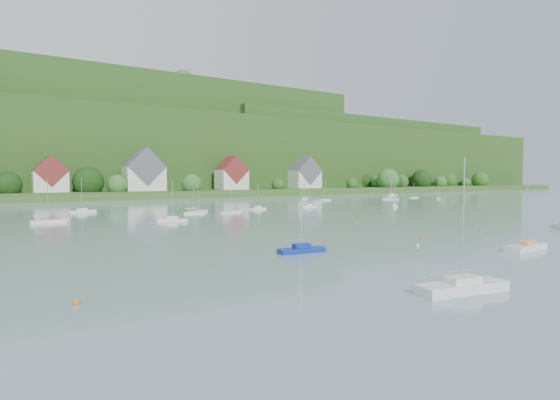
# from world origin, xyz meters

# --- Properties ---
(far_shore_strip) EXTENTS (600.00, 60.00, 3.00)m
(far_shore_strip) POSITION_xyz_m (0.00, 200.00, 1.50)
(far_shore_strip) COLOR #244A1B
(far_shore_strip) RESTS_ON ground
(forested_ridge) EXTENTS (620.00, 181.22, 69.89)m
(forested_ridge) POSITION_xyz_m (0.39, 268.57, 22.89)
(forested_ridge) COLOR #204516
(forested_ridge) RESTS_ON ground
(village_building_1) EXTENTS (12.00, 9.36, 14.00)m
(village_building_1) POSITION_xyz_m (-30.00, 189.00, 8.75)
(village_building_1) COLOR silver
(village_building_1) RESTS_ON far_shore_strip
(village_building_2) EXTENTS (16.00, 11.44, 18.00)m
(village_building_2) POSITION_xyz_m (5.00, 188.00, 10.27)
(village_building_2) COLOR silver
(village_building_2) RESTS_ON far_shore_strip
(village_building_3) EXTENTS (13.00, 10.40, 15.50)m
(village_building_3) POSITION_xyz_m (45.00, 186.00, 9.43)
(village_building_3) COLOR silver
(village_building_3) RESTS_ON far_shore_strip
(village_building_4) EXTENTS (15.00, 10.40, 16.50)m
(village_building_4) POSITION_xyz_m (90.00, 190.00, 9.59)
(village_building_4) COLOR silver
(village_building_4) RESTS_ON far_shore_strip
(near_sailboat_0) EXTENTS (7.68, 3.37, 10.03)m
(near_sailboat_0) POSITION_xyz_m (-21.17, 18.95, 0.50)
(near_sailboat_0) COLOR white
(near_sailboat_0) RESTS_ON ground
(near_sailboat_1) EXTENTS (5.70, 2.20, 7.50)m
(near_sailboat_1) POSITION_xyz_m (-20.73, 39.91, 0.42)
(near_sailboat_1) COLOR navy
(near_sailboat_1) RESTS_ON ground
(near_sailboat_2) EXTENTS (6.90, 2.32, 9.17)m
(near_sailboat_2) POSITION_xyz_m (2.44, 26.88, 0.47)
(near_sailboat_2) COLOR white
(near_sailboat_2) RESTS_ON ground
(mooring_buoy_0) EXTENTS (0.43, 0.43, 0.43)m
(mooring_buoy_0) POSITION_xyz_m (0.25, 40.27, 0.00)
(mooring_buoy_0) COLOR orange
(mooring_buoy_0) RESTS_ON ground
(mooring_buoy_1) EXTENTS (0.40, 0.40, 0.40)m
(mooring_buoy_1) POSITION_xyz_m (-5.78, 35.93, 0.00)
(mooring_buoy_1) COLOR white
(mooring_buoy_1) RESTS_ON ground
(mooring_buoy_2) EXTENTS (0.46, 0.46, 0.46)m
(mooring_buoy_2) POSITION_xyz_m (15.68, 41.28, 0.00)
(mooring_buoy_2) COLOR orange
(mooring_buoy_2) RESTS_ON ground
(mooring_buoy_3) EXTENTS (0.50, 0.50, 0.50)m
(mooring_buoy_3) POSITION_xyz_m (8.43, 62.39, 0.00)
(mooring_buoy_3) COLOR orange
(mooring_buoy_3) RESTS_ON ground
(mooring_buoy_5) EXTENTS (0.47, 0.47, 0.47)m
(mooring_buoy_5) POSITION_xyz_m (-45.72, 31.23, 0.00)
(mooring_buoy_5) COLOR orange
(mooring_buoy_5) RESTS_ON ground
(far_sailboat_cluster) EXTENTS (200.42, 73.78, 8.71)m
(far_sailboat_cluster) POSITION_xyz_m (7.87, 116.51, 0.37)
(far_sailboat_cluster) COLOR white
(far_sailboat_cluster) RESTS_ON ground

